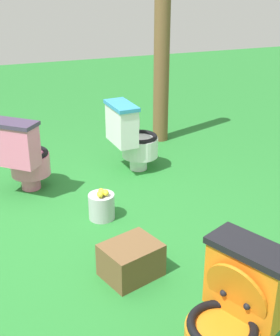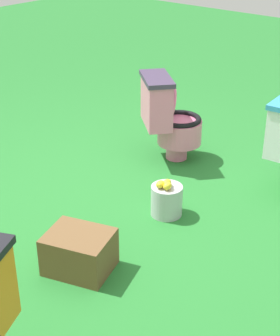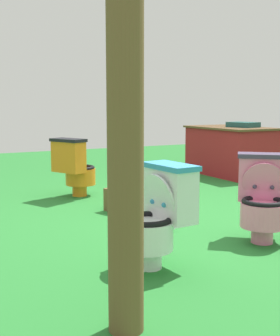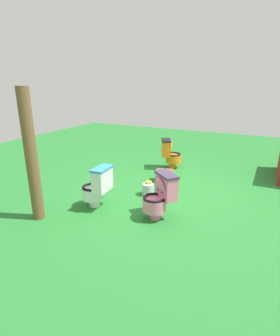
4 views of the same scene
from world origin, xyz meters
The scene contains 4 objects.
ground centered at (0.00, 0.00, 0.00)m, with size 14.00×14.00×0.00m, color #26752D.
toilet_pink centered at (0.98, 0.12, 0.37)m, with size 0.64×0.62×0.73m.
small_crate centered at (-0.56, -0.40, 0.12)m, with size 0.38×0.31×0.24m, color brown.
lemon_bucket centered at (0.26, -0.41, 0.12)m, with size 0.22×0.22×0.28m.
Camera 2 is at (-2.28, -2.33, 1.99)m, focal length 56.85 mm.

